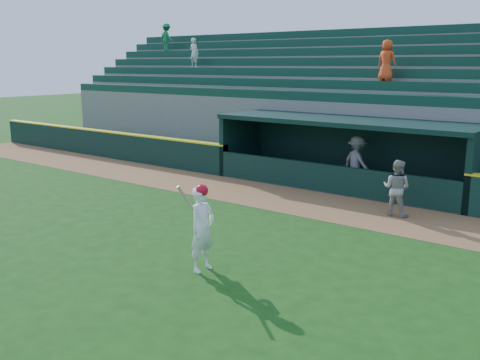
{
  "coord_description": "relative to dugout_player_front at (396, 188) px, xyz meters",
  "views": [
    {
      "loc": [
        8.53,
        -9.55,
        4.37
      ],
      "look_at": [
        0.0,
        1.6,
        1.3
      ],
      "focal_mm": 40.0,
      "sensor_mm": 36.0,
      "label": 1
    }
  ],
  "objects": [
    {
      "name": "dugout_player_inside",
      "position": [
        -2.53,
        2.7,
        0.1
      ],
      "size": [
        1.38,
        1.12,
        1.86
      ],
      "primitive_type": "imported",
      "rotation": [
        0.0,
        0.0,
        2.72
      ],
      "color": "#A6A5A0",
      "rests_on": "ground"
    },
    {
      "name": "dugout",
      "position": [
        -2.97,
        2.8,
        0.53
      ],
      "size": [
        9.4,
        2.8,
        2.46
      ],
      "color": "slate",
      "rests_on": "ground"
    },
    {
      "name": "ground",
      "position": [
        -2.97,
        -5.2,
        -0.83
      ],
      "size": [
        120.0,
        120.0,
        0.0
      ],
      "primitive_type": "plane",
      "color": "#164210",
      "rests_on": "ground"
    },
    {
      "name": "warning_track",
      "position": [
        -2.97,
        -0.3,
        -0.82
      ],
      "size": [
        40.0,
        3.0,
        0.01
      ],
      "primitive_type": "cube",
      "color": "brown",
      "rests_on": "ground"
    },
    {
      "name": "dugout_player_front",
      "position": [
        0.0,
        0.0,
        0.0
      ],
      "size": [
        0.82,
        0.64,
        1.66
      ],
      "primitive_type": "imported",
      "rotation": [
        0.0,
        0.0,
        3.16
      ],
      "color": "gray",
      "rests_on": "ground"
    },
    {
      "name": "batter_at_plate",
      "position": [
        -1.68,
        -6.61,
        0.12
      ],
      "size": [
        0.54,
        0.8,
        1.92
      ],
      "color": "white",
      "rests_on": "ground"
    },
    {
      "name": "wall_stripe_left",
      "position": [
        -15.22,
        1.35,
        0.4
      ],
      "size": [
        15.5,
        0.32,
        0.06
      ],
      "primitive_type": "cube",
      "color": "yellow",
      "rests_on": "field_wall_left"
    },
    {
      "name": "stands",
      "position": [
        -2.93,
        7.36,
        1.57
      ],
      "size": [
        34.5,
        6.25,
        6.99
      ],
      "color": "slate",
      "rests_on": "ground"
    },
    {
      "name": "field_wall_left",
      "position": [
        -15.22,
        1.35,
        -0.23
      ],
      "size": [
        15.5,
        0.3,
        1.2
      ],
      "primitive_type": "cube",
      "color": "black",
      "rests_on": "ground"
    }
  ]
}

